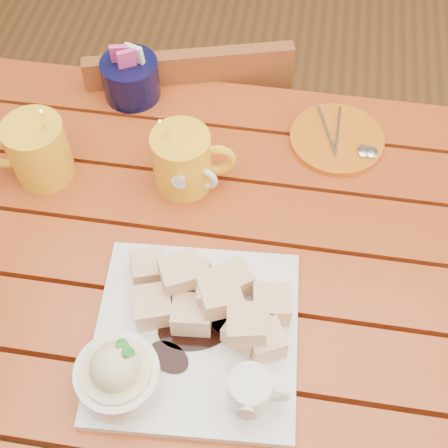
% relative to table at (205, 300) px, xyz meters
% --- Properties ---
extents(ground, '(5.00, 5.00, 0.00)m').
position_rel_table_xyz_m(ground, '(0.00, -0.00, -0.64)').
color(ground, brown).
rests_on(ground, ground).
extents(table, '(1.20, 0.79, 0.75)m').
position_rel_table_xyz_m(table, '(0.00, 0.00, 0.00)').
color(table, '#943813').
rests_on(table, ground).
extents(dessert_plate, '(0.29, 0.29, 0.11)m').
position_rel_table_xyz_m(dessert_plate, '(-0.00, -0.13, 0.14)').
color(dessert_plate, white).
rests_on(dessert_plate, table).
extents(coffee_mug_left, '(0.14, 0.10, 0.16)m').
position_rel_table_xyz_m(coffee_mug_left, '(-0.29, 0.14, 0.16)').
color(coffee_mug_left, yellow).
rests_on(coffee_mug_left, table).
extents(coffee_mug_right, '(0.13, 0.09, 0.16)m').
position_rel_table_xyz_m(coffee_mug_right, '(-0.06, 0.16, 0.16)').
color(coffee_mug_right, yellow).
rests_on(coffee_mug_right, table).
extents(cream_pitcher, '(0.09, 0.08, 0.08)m').
position_rel_table_xyz_m(cream_pitcher, '(-0.06, 0.14, 0.15)').
color(cream_pitcher, white).
rests_on(cream_pitcher, table).
extents(sugar_caddy, '(0.10, 0.10, 0.11)m').
position_rel_table_xyz_m(sugar_caddy, '(-0.19, 0.34, 0.15)').
color(sugar_caddy, black).
rests_on(sugar_caddy, table).
extents(orange_saucer, '(0.16, 0.16, 0.02)m').
position_rel_table_xyz_m(orange_saucer, '(0.18, 0.28, 0.11)').
color(orange_saucer, '#D16412').
rests_on(orange_saucer, table).
extents(chair_far, '(0.47, 0.47, 0.81)m').
position_rel_table_xyz_m(chair_far, '(-0.12, 0.49, -0.19)').
color(chair_far, brown).
rests_on(chair_far, ground).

